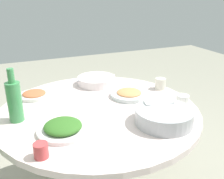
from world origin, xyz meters
TOP-DOWN VIEW (x-y plane):
  - round_dining_table at (0.00, 0.00)m, footprint 1.13×1.13m
  - rice_bowl at (0.24, -0.29)m, footprint 0.29×0.29m
  - soup_bowl at (0.12, 0.38)m, footprint 0.29×0.27m
  - dish_greens at (-0.25, -0.18)m, footprint 0.25×0.25m
  - dish_tofu_braise at (-0.32, 0.31)m, footprint 0.19×0.19m
  - dish_shrimp at (0.23, 0.08)m, footprint 0.23×0.23m
  - green_bottle at (-0.44, 0.03)m, footprint 0.07×0.07m
  - tea_cup_near at (0.49, 0.12)m, footprint 0.07×0.07m
  - tea_cup_far at (-0.37, -0.34)m, footprint 0.06×0.06m
  - tea_cup_side at (0.48, -0.13)m, footprint 0.07×0.07m

SIDE VIEW (x-z plane):
  - round_dining_table at x=0.00m, z-range 0.27..0.99m
  - dish_tofu_braise at x=-0.32m, z-range 0.72..0.76m
  - dish_shrimp at x=0.23m, z-range 0.72..0.76m
  - dish_greens at x=-0.25m, z-range 0.72..0.77m
  - tea_cup_side at x=0.48m, z-range 0.72..0.77m
  - soup_bowl at x=0.12m, z-range 0.72..0.78m
  - tea_cup_far at x=-0.37m, z-range 0.72..0.79m
  - tea_cup_near at x=0.49m, z-range 0.72..0.80m
  - rice_bowl at x=0.24m, z-range 0.72..0.81m
  - green_bottle at x=-0.44m, z-range 0.69..0.97m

